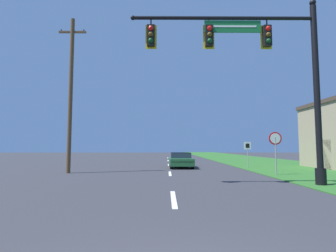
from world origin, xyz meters
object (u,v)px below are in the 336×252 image
object	(u,v)px
signal_mast	(266,67)
route_sign_post	(248,149)
stop_sign	(275,143)
car_ahead	(181,160)
utility_pole_near	(71,92)

from	to	relation	value
signal_mast	route_sign_post	bearing A→B (deg)	77.74
signal_mast	stop_sign	xyz separation A→B (m)	(2.01, 4.13, -3.31)
stop_sign	car_ahead	bearing A→B (deg)	130.63
stop_sign	utility_pole_near	size ratio (longest dim) A/B	0.25
signal_mast	car_ahead	xyz separation A→B (m)	(-3.26, 10.27, -4.57)
signal_mast	car_ahead	size ratio (longest dim) A/B	1.89
route_sign_post	utility_pole_near	size ratio (longest dim) A/B	0.20
stop_sign	signal_mast	bearing A→B (deg)	-115.97
signal_mast	utility_pole_near	xyz separation A→B (m)	(-10.68, 5.57, 0.08)
car_ahead	utility_pole_near	distance (m)	9.94
car_ahead	signal_mast	bearing A→B (deg)	-72.38
car_ahead	route_sign_post	world-z (taller)	route_sign_post
route_sign_post	utility_pole_near	world-z (taller)	utility_pole_near
signal_mast	utility_pole_near	size ratio (longest dim) A/B	0.83
signal_mast	route_sign_post	world-z (taller)	signal_mast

